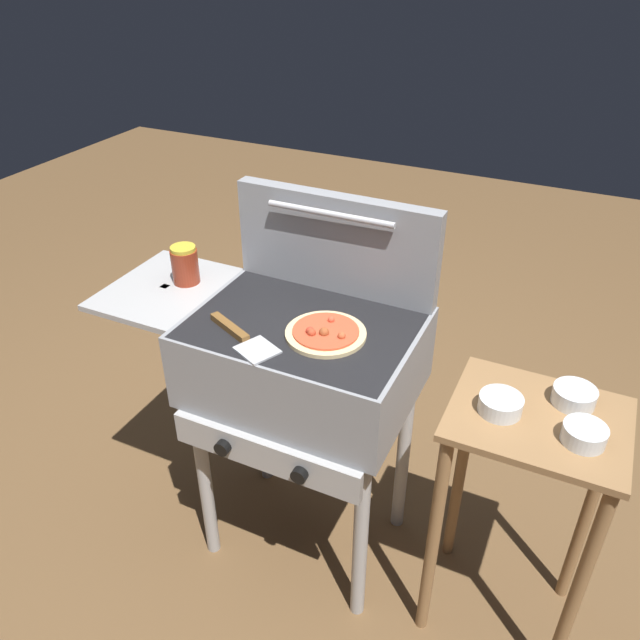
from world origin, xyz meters
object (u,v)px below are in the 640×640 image
sauce_jar (185,265)px  topping_bowl_far (500,405)px  grill (300,363)px  pizza_pepperoni (325,333)px  spatula (241,336)px  prep_table (523,482)px  topping_bowl_middle (584,435)px  topping_bowl_near (574,396)px

sauce_jar → topping_bowl_far: sauce_jar is taller
grill → pizza_pepperoni: (0.10, -0.03, 0.15)m
spatula → prep_table: 0.86m
topping_bowl_middle → topping_bowl_far: bearing=172.8°
grill → spatula: (-0.10, -0.14, 0.15)m
spatula → prep_table: bearing=10.8°
spatula → topping_bowl_near: 0.88m
pizza_pepperoni → prep_table: 0.67m
topping_bowl_near → topping_bowl_middle: bearing=-74.6°
grill → sauce_jar: sauce_jar is taller
topping_bowl_far → grill: bearing=178.1°
grill → topping_bowl_near: bearing=7.3°
grill → spatula: spatula is taller
spatula → prep_table: spatula is taller
grill → sauce_jar: (-0.42, 0.06, 0.20)m
topping_bowl_far → pizza_pepperoni: bearing=-178.3°
grill → topping_bowl_near: size_ratio=8.69×
prep_table → topping_bowl_near: topping_bowl_near is taller
prep_table → topping_bowl_near: bearing=53.0°
pizza_pepperoni → topping_bowl_near: size_ratio=2.00×
pizza_pepperoni → topping_bowl_far: size_ratio=2.00×
grill → topping_bowl_middle: size_ratio=9.19×
topping_bowl_near → prep_table: bearing=-127.0°
prep_table → spatula: bearing=-169.2°
prep_table → topping_bowl_far: 0.27m
topping_bowl_near → topping_bowl_middle: same height
pizza_pepperoni → topping_bowl_middle: bearing=-1.0°
sauce_jar → topping_bowl_far: size_ratio=1.09×
pizza_pepperoni → spatula: bearing=-151.0°
spatula → topping_bowl_far: bearing=10.4°
prep_table → topping_bowl_near: size_ratio=7.23×
topping_bowl_far → topping_bowl_middle: size_ratio=1.06×
grill → prep_table: (0.67, 0.00, -0.19)m
grill → topping_bowl_near: 0.75m
topping_bowl_middle → prep_table: bearing=155.3°
prep_table → topping_bowl_near: 0.28m
sauce_jar → spatula: 0.38m
pizza_pepperoni → topping_bowl_near: bearing=11.2°
sauce_jar → topping_bowl_far: bearing=-4.4°
pizza_pepperoni → sauce_jar: 0.53m
sauce_jar → spatula: sauce_jar is taller
pizza_pepperoni → spatula: 0.23m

